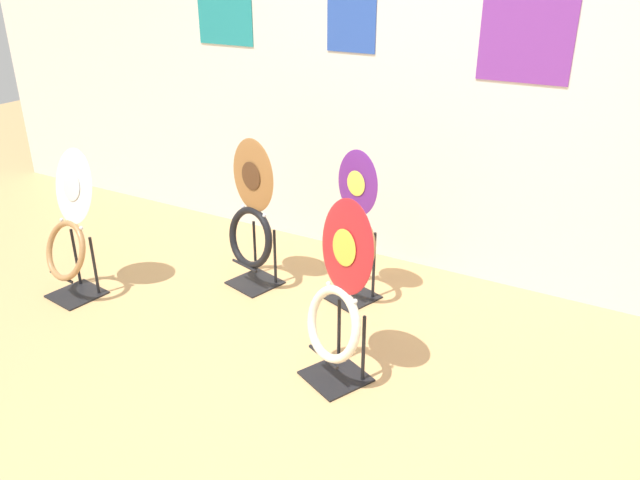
# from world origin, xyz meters

# --- Properties ---
(ground_plane) EXTENTS (14.00, 14.00, 0.00)m
(ground_plane) POSITION_xyz_m (0.00, 0.00, 0.00)
(ground_plane) COLOR tan
(wall_back) EXTENTS (8.00, 0.07, 2.60)m
(wall_back) POSITION_xyz_m (-0.00, 1.94, 1.30)
(wall_back) COLOR silver
(wall_back) RESTS_ON ground_plane
(toilet_seat_display_crimson_swirl) EXTENTS (0.42, 0.37, 0.93)m
(toilet_seat_display_crimson_swirl) POSITION_xyz_m (0.06, 0.54, 0.44)
(toilet_seat_display_crimson_swirl) COLOR black
(toilet_seat_display_crimson_swirl) RESTS_ON ground_plane
(toilet_seat_display_white_plain) EXTENTS (0.40, 0.34, 0.90)m
(toilet_seat_display_white_plain) POSITION_xyz_m (-1.72, 0.48, 0.41)
(toilet_seat_display_white_plain) COLOR black
(toilet_seat_display_white_plain) RESTS_ON ground_plane
(toilet_seat_display_purple_note) EXTENTS (0.42, 0.36, 0.93)m
(toilet_seat_display_purple_note) POSITION_xyz_m (-0.24, 1.27, 0.42)
(toilet_seat_display_purple_note) COLOR black
(toilet_seat_display_purple_note) RESTS_ON ground_plane
(toilet_seat_display_woodgrain) EXTENTS (0.41, 0.34, 0.95)m
(toilet_seat_display_woodgrain) POSITION_xyz_m (-0.86, 1.13, 0.45)
(toilet_seat_display_woodgrain) COLOR black
(toilet_seat_display_woodgrain) RESTS_ON ground_plane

